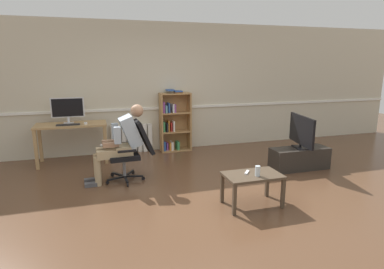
{
  "coord_description": "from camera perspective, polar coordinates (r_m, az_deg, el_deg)",
  "views": [
    {
      "loc": [
        -1.35,
        -4.09,
        1.86
      ],
      "look_at": [
        0.15,
        0.85,
        0.7
      ],
      "focal_mm": 29.68,
      "sensor_mm": 36.0,
      "label": 1
    }
  ],
  "objects": [
    {
      "name": "tv_screen",
      "position": [
        5.91,
        19.08,
        0.56
      ],
      "size": [
        0.26,
        0.89,
        0.58
      ],
      "rotation": [
        0.0,
        0.0,
        1.39
      ],
      "color": "black",
      "rests_on": "tv_stand"
    },
    {
      "name": "radiator",
      "position": [
        6.84,
        -10.75,
        -0.72
      ],
      "size": [
        0.85,
        0.08,
        0.6
      ],
      "color": "white",
      "rests_on": "ground_plane"
    },
    {
      "name": "person_seated",
      "position": [
        5.14,
        -12.67,
        -1.21
      ],
      "size": [
        0.97,
        0.4,
        1.23
      ],
      "rotation": [
        0.0,
        0.0,
        -1.52
      ],
      "color": "tan",
      "rests_on": "ground_plane"
    },
    {
      "name": "keyboard",
      "position": [
        6.22,
        -21.36,
        1.65
      ],
      "size": [
        0.41,
        0.12,
        0.02
      ],
      "primitive_type": "cube",
      "color": "black",
      "rests_on": "computer_desk"
    },
    {
      "name": "coffee_table",
      "position": [
        4.3,
        10.8,
        -7.81
      ],
      "size": [
        0.75,
        0.46,
        0.44
      ],
      "color": "#4C3D2D",
      "rests_on": "ground_plane"
    },
    {
      "name": "office_chair",
      "position": [
        5.2,
        -10.56,
        -2.44
      ],
      "size": [
        0.79,
        0.62,
        0.97
      ],
      "rotation": [
        0.0,
        0.0,
        -1.52
      ],
      "color": "black",
      "rests_on": "ground_plane"
    },
    {
      "name": "computer_desk",
      "position": [
        6.37,
        -20.84,
        0.8
      ],
      "size": [
        1.28,
        0.57,
        0.76
      ],
      "color": "tan",
      "rests_on": "ground_plane"
    },
    {
      "name": "drinking_glass",
      "position": [
        4.2,
        11.71,
        -6.43
      ],
      "size": [
        0.07,
        0.07,
        0.14
      ],
      "primitive_type": "cylinder",
      "color": "silver",
      "rests_on": "coffee_table"
    },
    {
      "name": "back_wall",
      "position": [
        6.89,
        -5.62,
        8.35
      ],
      "size": [
        12.0,
        0.13,
        2.7
      ],
      "color": "beige",
      "rests_on": "ground_plane"
    },
    {
      "name": "imac_monitor",
      "position": [
        6.39,
        -21.45,
        4.38
      ],
      "size": [
        0.59,
        0.14,
        0.48
      ],
      "color": "silver",
      "rests_on": "computer_desk"
    },
    {
      "name": "bookshelf",
      "position": [
        6.83,
        -3.35,
        2.14
      ],
      "size": [
        0.66,
        0.3,
        1.32
      ],
      "color": "#AD7F4C",
      "rests_on": "ground_plane"
    },
    {
      "name": "spare_remote",
      "position": [
        4.31,
        9.84,
        -6.71
      ],
      "size": [
        0.12,
        0.14,
        0.02
      ],
      "primitive_type": "cube",
      "rotation": [
        0.0,
        0.0,
        5.6
      ],
      "color": "white",
      "rests_on": "coffee_table"
    },
    {
      "name": "tv_stand",
      "position": [
        6.03,
        18.73,
        -4.08
      ],
      "size": [
        1.05,
        0.39,
        0.39
      ],
      "color": "#2D2823",
      "rests_on": "ground_plane"
    },
    {
      "name": "computer_mouse",
      "position": [
        6.22,
        -18.56,
        1.93
      ],
      "size": [
        0.06,
        0.1,
        0.03
      ],
      "primitive_type": "cube",
      "color": "white",
      "rests_on": "computer_desk"
    },
    {
      "name": "ground_plane",
      "position": [
        4.69,
        1.3,
        -10.7
      ],
      "size": [
        18.0,
        18.0,
        0.0
      ],
      "primitive_type": "plane",
      "color": "brown"
    }
  ]
}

